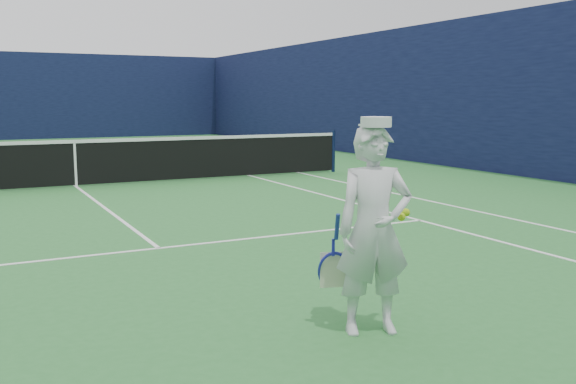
% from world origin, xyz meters
% --- Properties ---
extents(ground, '(80.00, 80.00, 0.00)m').
position_xyz_m(ground, '(0.00, 0.00, 0.00)').
color(ground, '#2A6E2F').
rests_on(ground, ground).
extents(court_markings, '(11.03, 23.83, 0.01)m').
position_xyz_m(court_markings, '(0.00, 0.00, 0.00)').
color(court_markings, white).
rests_on(court_markings, ground).
extents(windscreen_fence, '(20.12, 36.12, 4.00)m').
position_xyz_m(windscreen_fence, '(0.00, 0.00, 2.00)').
color(windscreen_fence, '#0D1333').
rests_on(windscreen_fence, ground).
extents(tennis_net, '(12.88, 0.09, 1.07)m').
position_xyz_m(tennis_net, '(0.00, 0.00, 0.55)').
color(tennis_net, '#141E4C').
rests_on(tennis_net, ground).
extents(tennis_player, '(0.72, 0.65, 1.73)m').
position_xyz_m(tennis_player, '(0.74, -10.03, 0.84)').
color(tennis_player, silver).
rests_on(tennis_player, ground).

